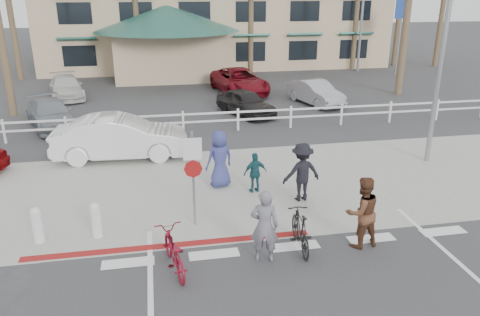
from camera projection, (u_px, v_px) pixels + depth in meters
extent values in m
plane|color=#333335|center=(302.00, 260.00, 10.91)|extent=(140.00, 140.00, 0.00)
cube|color=#333335|center=(334.00, 315.00, 9.07)|extent=(12.00, 16.00, 0.01)
cube|color=gray|center=(259.00, 184.00, 15.06)|extent=(22.00, 7.00, 0.01)
cube|color=#333335|center=(237.00, 145.00, 18.75)|extent=(40.00, 5.00, 0.01)
cube|color=#333335|center=(208.00, 95.00, 27.51)|extent=(50.00, 16.00, 0.01)
cube|color=maroon|center=(171.00, 246.00, 11.50)|extent=(7.00, 0.25, 0.02)
imported|color=maroon|center=(173.00, 251.00, 10.39)|extent=(0.93, 1.85, 0.93)
imported|color=slate|center=(264.00, 226.00, 10.61)|extent=(0.74, 0.58, 1.77)
imported|color=black|center=(300.00, 230.00, 11.22)|extent=(0.58, 1.69, 1.00)
imported|color=brown|center=(362.00, 212.00, 11.22)|extent=(0.97, 0.80, 1.81)
imported|color=black|center=(302.00, 172.00, 13.69)|extent=(1.22, 0.79, 1.77)
imported|color=#1A4C54|center=(255.00, 173.00, 14.30)|extent=(0.79, 0.45, 1.28)
imported|color=navy|center=(220.00, 159.00, 14.64)|extent=(1.05, 0.88, 1.84)
imported|color=white|center=(121.00, 137.00, 17.13)|extent=(4.92, 1.91, 1.60)
imported|color=gray|center=(51.00, 114.00, 21.01)|extent=(3.05, 4.49, 1.21)
imported|color=black|center=(246.00, 103.00, 22.99)|extent=(2.85, 3.95, 1.25)
imported|color=gray|center=(316.00, 93.00, 25.08)|extent=(2.33, 4.08, 1.27)
imported|color=silver|center=(66.00, 87.00, 26.53)|extent=(2.61, 4.48, 1.22)
imported|color=maroon|center=(240.00, 81.00, 27.70)|extent=(3.18, 5.46, 1.43)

